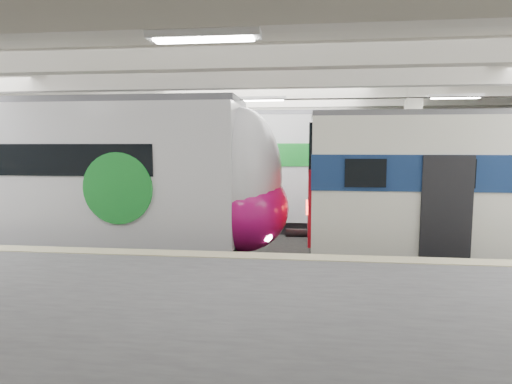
# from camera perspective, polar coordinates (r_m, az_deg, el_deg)

# --- Properties ---
(station_hall) EXTENTS (36.00, 24.00, 5.75)m
(station_hall) POSITION_cam_1_polar(r_m,az_deg,el_deg) (10.38, -1.31, 5.22)
(station_hall) COLOR black
(station_hall) RESTS_ON ground
(modern_emu) EXTENTS (14.90, 3.07, 4.75)m
(modern_emu) POSITION_cam_1_polar(r_m,az_deg,el_deg) (14.08, -24.49, 1.20)
(modern_emu) COLOR silver
(modern_emu) RESTS_ON ground
(far_train) EXTENTS (15.14, 3.37, 4.77)m
(far_train) POSITION_cam_1_polar(r_m,az_deg,el_deg) (18.31, -10.10, 3.09)
(far_train) COLOR silver
(far_train) RESTS_ON ground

